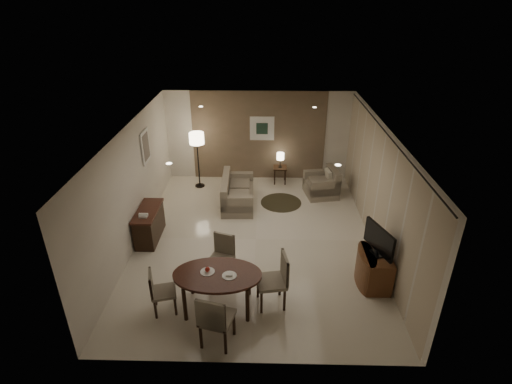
{
  "coord_description": "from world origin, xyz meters",
  "views": [
    {
      "loc": [
        0.2,
        -7.88,
        5.27
      ],
      "look_at": [
        0.0,
        0.2,
        1.15
      ],
      "focal_mm": 28.0,
      "sensor_mm": 36.0,
      "label": 1
    }
  ],
  "objects_px": {
    "side_table": "(280,175)",
    "chair_left": "(164,291)",
    "armchair": "(321,182)",
    "chair_far": "(220,260)",
    "chair_near": "(217,317)",
    "console_desk": "(149,224)",
    "tv_cabinet": "(375,268)",
    "floor_lamp": "(198,160)",
    "sofa": "(238,191)",
    "dining_table": "(218,290)",
    "chair_right": "(271,281)"
  },
  "relations": [
    {
      "from": "console_desk",
      "to": "sofa",
      "type": "bearing_deg",
      "value": 41.47
    },
    {
      "from": "chair_left",
      "to": "armchair",
      "type": "relative_size",
      "value": 0.98
    },
    {
      "from": "chair_left",
      "to": "floor_lamp",
      "type": "relative_size",
      "value": 0.52
    },
    {
      "from": "chair_near",
      "to": "armchair",
      "type": "distance_m",
      "value": 5.89
    },
    {
      "from": "floor_lamp",
      "to": "chair_near",
      "type": "bearing_deg",
      "value": -78.52
    },
    {
      "from": "chair_near",
      "to": "chair_left",
      "type": "relative_size",
      "value": 1.21
    },
    {
      "from": "armchair",
      "to": "dining_table",
      "type": "bearing_deg",
      "value": -38.22
    },
    {
      "from": "dining_table",
      "to": "chair_far",
      "type": "distance_m",
      "value": 0.8
    },
    {
      "from": "armchair",
      "to": "floor_lamp",
      "type": "relative_size",
      "value": 0.53
    },
    {
      "from": "tv_cabinet",
      "to": "floor_lamp",
      "type": "xyz_separation_m",
      "value": [
        -4.15,
        4.31,
        0.48
      ]
    },
    {
      "from": "dining_table",
      "to": "armchair",
      "type": "xyz_separation_m",
      "value": [
        2.43,
        4.58,
        0.02
      ]
    },
    {
      "from": "chair_left",
      "to": "side_table",
      "type": "height_order",
      "value": "chair_left"
    },
    {
      "from": "console_desk",
      "to": "sofa",
      "type": "height_order",
      "value": "sofa"
    },
    {
      "from": "chair_near",
      "to": "console_desk",
      "type": "bearing_deg",
      "value": -43.08
    },
    {
      "from": "chair_left",
      "to": "armchair",
      "type": "height_order",
      "value": "chair_left"
    },
    {
      "from": "console_desk",
      "to": "chair_near",
      "type": "relative_size",
      "value": 1.14
    },
    {
      "from": "chair_near",
      "to": "armchair",
      "type": "bearing_deg",
      "value": -98.94
    },
    {
      "from": "side_table",
      "to": "chair_left",
      "type": "bearing_deg",
      "value": -112.25
    },
    {
      "from": "chair_far",
      "to": "chair_right",
      "type": "height_order",
      "value": "chair_right"
    },
    {
      "from": "chair_far",
      "to": "side_table",
      "type": "xyz_separation_m",
      "value": [
        1.32,
        4.58,
        -0.22
      ]
    },
    {
      "from": "chair_near",
      "to": "chair_far",
      "type": "relative_size",
      "value": 1.11
    },
    {
      "from": "side_table",
      "to": "armchair",
      "type": "bearing_deg",
      "value": -34.84
    },
    {
      "from": "tv_cabinet",
      "to": "chair_right",
      "type": "relative_size",
      "value": 0.85
    },
    {
      "from": "chair_far",
      "to": "chair_right",
      "type": "bearing_deg",
      "value": -16.06
    },
    {
      "from": "chair_right",
      "to": "side_table",
      "type": "xyz_separation_m",
      "value": [
        0.32,
        5.27,
        -0.28
      ]
    },
    {
      "from": "armchair",
      "to": "floor_lamp",
      "type": "bearing_deg",
      "value": -108.02
    },
    {
      "from": "chair_right",
      "to": "chair_near",
      "type": "bearing_deg",
      "value": -53.89
    },
    {
      "from": "console_desk",
      "to": "armchair",
      "type": "distance_m",
      "value": 4.88
    },
    {
      "from": "chair_near",
      "to": "armchair",
      "type": "xyz_separation_m",
      "value": [
        2.35,
        5.39,
        -0.13
      ]
    },
    {
      "from": "dining_table",
      "to": "side_table",
      "type": "height_order",
      "value": "dining_table"
    },
    {
      "from": "chair_far",
      "to": "sofa",
      "type": "bearing_deg",
      "value": 106.04
    },
    {
      "from": "chair_left",
      "to": "sofa",
      "type": "height_order",
      "value": "chair_left"
    },
    {
      "from": "dining_table",
      "to": "chair_near",
      "type": "xyz_separation_m",
      "value": [
        0.08,
        -0.82,
        0.15
      ]
    },
    {
      "from": "dining_table",
      "to": "sofa",
      "type": "height_order",
      "value": "sofa"
    },
    {
      "from": "sofa",
      "to": "dining_table",
      "type": "bearing_deg",
      "value": 176.86
    },
    {
      "from": "chair_left",
      "to": "armchair",
      "type": "xyz_separation_m",
      "value": [
        3.39,
        4.69,
        -0.04
      ]
    },
    {
      "from": "armchair",
      "to": "chair_far",
      "type": "bearing_deg",
      "value": -43.34
    },
    {
      "from": "armchair",
      "to": "side_table",
      "type": "height_order",
      "value": "armchair"
    },
    {
      "from": "console_desk",
      "to": "sofa",
      "type": "relative_size",
      "value": 0.72
    },
    {
      "from": "floor_lamp",
      "to": "tv_cabinet",
      "type": "bearing_deg",
      "value": -46.13
    },
    {
      "from": "sofa",
      "to": "armchair",
      "type": "bearing_deg",
      "value": -77.34
    },
    {
      "from": "chair_near",
      "to": "dining_table",
      "type": "bearing_deg",
      "value": -69.94
    },
    {
      "from": "sofa",
      "to": "side_table",
      "type": "distance_m",
      "value": 1.83
    },
    {
      "from": "dining_table",
      "to": "floor_lamp",
      "type": "bearing_deg",
      "value": 102.44
    },
    {
      "from": "side_table",
      "to": "floor_lamp",
      "type": "bearing_deg",
      "value": -172.57
    },
    {
      "from": "floor_lamp",
      "to": "side_table",
      "type": "bearing_deg",
      "value": 7.43
    },
    {
      "from": "floor_lamp",
      "to": "armchair",
      "type": "bearing_deg",
      "value": -7.79
    },
    {
      "from": "tv_cabinet",
      "to": "chair_left",
      "type": "bearing_deg",
      "value": -167.81
    },
    {
      "from": "dining_table",
      "to": "chair_left",
      "type": "relative_size",
      "value": 1.84
    },
    {
      "from": "console_desk",
      "to": "chair_far",
      "type": "distance_m",
      "value": 2.33
    }
  ]
}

